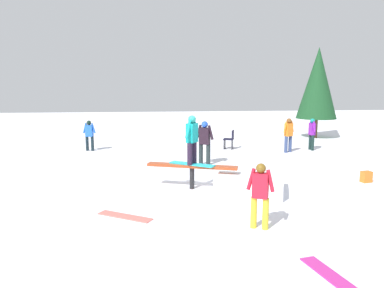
% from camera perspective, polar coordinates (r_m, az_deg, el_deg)
% --- Properties ---
extents(ground_plane, '(60.00, 60.00, 0.00)m').
position_cam_1_polar(ground_plane, '(10.90, -0.00, -6.82)').
color(ground_plane, white).
extents(rail_feature, '(2.57, 1.12, 0.71)m').
position_cam_1_polar(rail_feature, '(10.75, -0.00, -3.70)').
color(rail_feature, black).
rests_on(rail_feature, ground).
extents(snow_kicker_ramp, '(2.19, 2.00, 0.50)m').
position_cam_1_polar(snow_kicker_ramp, '(10.60, 8.80, -6.00)').
color(snow_kicker_ramp, white).
rests_on(snow_kicker_ramp, ground).
extents(main_rider_on_rail, '(1.29, 0.98, 1.41)m').
position_cam_1_polar(main_rider_on_rail, '(10.60, -0.00, 0.59)').
color(main_rider_on_rail, '#20BCCE').
rests_on(main_rider_on_rail, rail_feature).
extents(bystander_black, '(0.67, 0.40, 1.63)m').
position_cam_1_polar(bystander_black, '(13.91, 1.93, 0.55)').
color(bystander_black, '#1F292A').
rests_on(bystander_black, ground).
extents(bystander_purple, '(0.21, 0.60, 1.44)m').
position_cam_1_polar(bystander_purple, '(17.86, 17.81, 1.70)').
color(bystander_purple, '#152A27').
rests_on(bystander_purple, ground).
extents(bystander_blue, '(0.60, 0.27, 1.37)m').
position_cam_1_polar(bystander_blue, '(17.45, -15.37, 1.51)').
color(bystander_blue, black).
rests_on(bystander_blue, ground).
extents(bystander_orange, '(0.59, 0.37, 1.51)m').
position_cam_1_polar(bystander_orange, '(16.96, 14.50, 1.59)').
color(bystander_orange, navy).
rests_on(bystander_orange, ground).
extents(bystander_red, '(0.56, 0.34, 1.40)m').
position_cam_1_polar(bystander_red, '(7.92, 10.36, -7.26)').
color(bystander_red, gold).
rests_on(bystander_red, ground).
extents(loose_snowboard_magenta, '(0.55, 1.40, 0.02)m').
position_cam_1_polar(loose_snowboard_magenta, '(6.60, 20.60, -18.43)').
color(loose_snowboard_magenta, '#C5298E').
rests_on(loose_snowboard_magenta, ground).
extents(loose_snowboard_coral, '(1.30, 0.95, 0.02)m').
position_cam_1_polar(loose_snowboard_coral, '(8.82, -10.18, -10.81)').
color(loose_snowboard_coral, '#E26C61').
rests_on(loose_snowboard_coral, ground).
extents(folding_chair, '(0.57, 0.57, 0.88)m').
position_cam_1_polar(folding_chair, '(17.41, 5.74, 0.59)').
color(folding_chair, '#3F3F44').
rests_on(folding_chair, ground).
extents(backpack_on_snow, '(0.34, 0.28, 0.34)m').
position_cam_1_polar(backpack_on_snow, '(12.74, 25.02, -4.55)').
color(backpack_on_snow, orange).
rests_on(backpack_on_snow, ground).
extents(pine_tree_near, '(2.18, 2.18, 4.96)m').
position_cam_1_polar(pine_tree_near, '(21.88, 18.60, 8.75)').
color(pine_tree_near, '#4C331E').
rests_on(pine_tree_near, ground).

